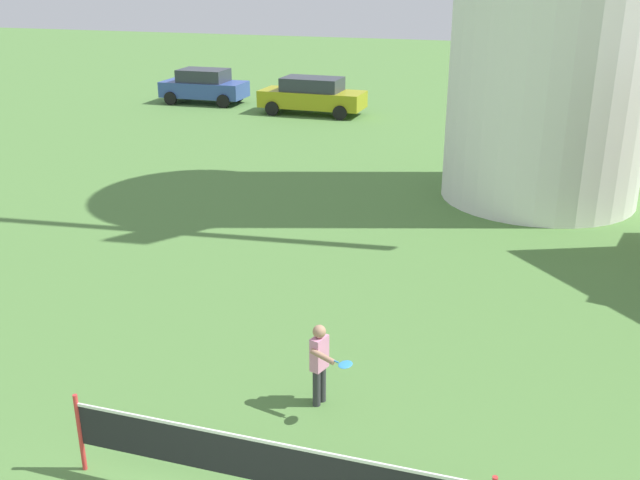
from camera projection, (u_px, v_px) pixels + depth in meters
name	position (u px, v px, depth m)	size (l,w,h in m)	color
tennis_net	(268.00, 463.00, 8.21)	(5.08, 0.06, 1.10)	red
player_far	(321.00, 360.00, 10.27)	(0.71, 0.67, 1.27)	#333338
parked_car_blue	(204.00, 86.00, 33.28)	(3.90, 1.93, 1.56)	#334C99
parked_car_mustard	(312.00, 95.00, 30.82)	(4.51, 1.97, 1.56)	#999919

